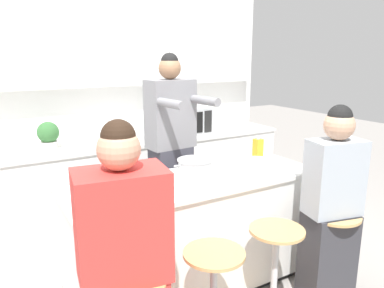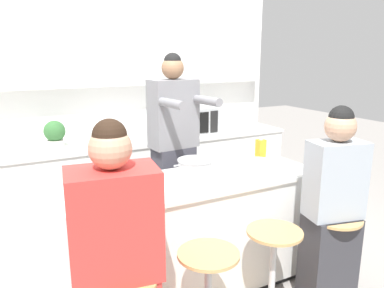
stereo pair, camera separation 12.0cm
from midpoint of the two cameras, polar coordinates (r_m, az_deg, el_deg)
name	(u,v)px [view 2 (the right image)]	position (r m, az deg, el deg)	size (l,w,h in m)	color
ground_plane	(196,288)	(3.16, 1.76, -21.04)	(16.00, 16.00, 0.00)	gray
wall_back	(118,77)	(4.30, -10.45, 10.01)	(3.97, 0.22, 2.70)	white
back_counter	(131,179)	(4.19, -8.41, -5.27)	(3.68, 0.70, 0.90)	white
kitchen_island	(196,235)	(2.92, 1.82, -13.64)	(1.93, 0.65, 0.90)	black
bar_stool_center_right	(272,275)	(2.69, 13.45, -18.89)	(0.38, 0.38, 0.69)	tan
bar_stool_rightmost	(332,258)	(2.99, 21.66, -15.92)	(0.38, 0.38, 0.69)	tan
person_cooking	(174,158)	(3.31, -1.71, -2.12)	(0.45, 0.58, 1.80)	#383842
person_wrapped_blanket	(117,270)	(2.04, -9.68, -18.44)	(0.48, 0.35, 1.50)	red
person_seated_near	(332,216)	(2.86, 21.70, -10.22)	(0.42, 0.33, 1.46)	#333338
cooking_pot	(195,167)	(2.83, 1.66, -3.51)	(0.35, 0.26, 0.12)	#B7BABC
fruit_bowl	(89,182)	(2.64, -14.13, -5.64)	(0.22, 0.22, 0.08)	#B7BABC
mixing_bowl_steel	(259,164)	(3.06, 11.28, -3.01)	(0.20, 0.20, 0.07)	white
coffee_cup_near	(108,192)	(2.41, -11.34, -7.17)	(0.12, 0.09, 0.10)	white
coffee_cup_far	(128,183)	(2.54, -8.38, -5.93)	(0.12, 0.08, 0.10)	#4C7099
banana_bunch	(119,178)	(2.74, -9.84, -5.19)	(0.13, 0.09, 0.04)	yellow
juice_carton	(261,151)	(3.22, 11.46, -0.99)	(0.07, 0.07, 0.21)	gold
microwave	(191,120)	(4.29, 0.72, 3.61)	(0.53, 0.38, 0.31)	#B2B5B7
potted_plant	(55,133)	(3.87, -19.36, 1.55)	(0.21, 0.21, 0.26)	beige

